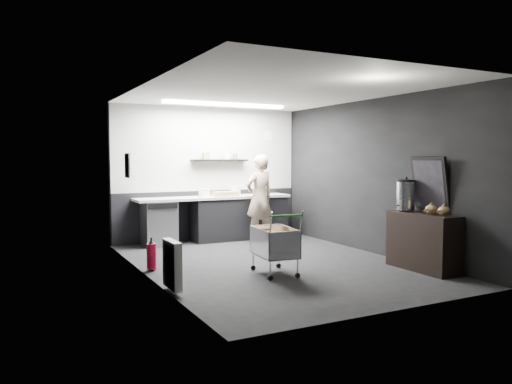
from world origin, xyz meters
TOP-DOWN VIEW (x-y plane):
  - floor at (0.00, 0.00)m, footprint 5.50×5.50m
  - ceiling at (0.00, 0.00)m, footprint 5.50×5.50m
  - wall_back at (0.00, 2.75)m, footprint 5.50×0.00m
  - wall_front at (0.00, -2.75)m, footprint 5.50×0.00m
  - wall_left at (-2.00, 0.00)m, footprint 0.00×5.50m
  - wall_right at (2.00, 0.00)m, footprint 0.00×5.50m
  - kitchen_wall_panel at (0.00, 2.73)m, footprint 3.95×0.02m
  - dado_panel at (0.00, 2.73)m, footprint 3.95×0.02m
  - floating_shelf at (0.20, 2.62)m, footprint 1.20×0.22m
  - wall_clock at (1.40, 2.72)m, footprint 0.20×0.03m
  - poster at (-1.98, 1.30)m, footprint 0.02×0.30m
  - poster_red_band at (-1.98, 1.30)m, footprint 0.02×0.22m
  - radiator at (-1.94, -0.90)m, footprint 0.10×0.50m
  - ceiling_strip at (0.00, 1.85)m, footprint 2.40×0.20m
  - prep_counter at (0.14, 2.42)m, footprint 3.20×0.61m
  - person at (0.78, 1.97)m, footprint 0.69×0.51m
  - shopping_cart at (-0.33, -0.63)m, footprint 0.58×0.88m
  - sideboard at (1.78, -1.39)m, footprint 0.48×1.13m
  - fire_extinguisher at (-1.85, 0.39)m, footprint 0.14×0.14m
  - cardboard_box at (0.21, 2.37)m, footprint 0.47×0.37m
  - pink_tub at (0.47, 2.42)m, footprint 0.20×0.20m
  - white_container at (-0.23, 2.37)m, footprint 0.20×0.16m

SIDE VIEW (x-z plane):
  - floor at x=0.00m, z-range 0.00..0.00m
  - fire_extinguisher at x=-1.85m, z-range -0.01..0.47m
  - radiator at x=-1.94m, z-range 0.05..0.65m
  - shopping_cart at x=-0.33m, z-range -0.02..0.89m
  - prep_counter at x=0.14m, z-range 0.01..0.91m
  - dado_panel at x=0.00m, z-range 0.00..1.00m
  - sideboard at x=1.78m, z-range -0.31..1.39m
  - person at x=0.78m, z-range 0.00..1.74m
  - cardboard_box at x=0.21m, z-range 0.90..0.99m
  - white_container at x=-0.23m, z-range 0.90..1.06m
  - pink_tub at x=0.47m, z-range 0.90..1.10m
  - wall_back at x=0.00m, z-range -1.40..4.10m
  - wall_front at x=0.00m, z-range -1.40..4.10m
  - wall_left at x=-2.00m, z-range -1.40..4.10m
  - wall_right at x=2.00m, z-range -1.40..4.10m
  - poster at x=-1.98m, z-range 1.35..1.75m
  - floating_shelf at x=0.20m, z-range 1.60..1.64m
  - poster_red_band at x=-1.98m, z-range 1.57..1.67m
  - kitchen_wall_panel at x=0.00m, z-range 1.00..2.70m
  - wall_clock at x=1.40m, z-range 2.05..2.25m
  - ceiling_strip at x=0.00m, z-range 2.65..2.69m
  - ceiling at x=0.00m, z-range 2.70..2.70m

